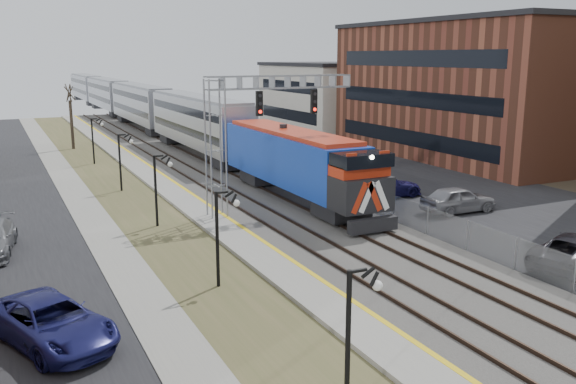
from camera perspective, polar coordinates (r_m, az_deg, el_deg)
street_west at (r=40.34m, az=-24.97°, el=-1.77°), size 7.00×120.00×0.04m
sidewalk at (r=40.60m, az=-18.64°, el=-1.13°), size 2.00×120.00×0.08m
grass_median at (r=41.06m, az=-14.50°, el=-0.73°), size 4.00×120.00×0.06m
platform at (r=41.71m, az=-10.47°, el=-0.20°), size 2.00×120.00×0.24m
ballast_bed at (r=43.26m, az=-4.09°, el=0.41°), size 8.00×120.00×0.20m
parking_lot at (r=48.92m, az=9.06°, el=1.62°), size 16.00×120.00×0.04m
platform_edge at (r=41.91m, az=-9.32°, el=0.08°), size 0.24×120.00×0.01m
track_near at (r=42.54m, az=-6.59°, el=0.39°), size 1.58×120.00×0.15m
track_far at (r=43.79m, az=-2.27°, el=0.82°), size 1.58×120.00×0.15m
train at (r=83.23m, az=-14.10°, el=7.92°), size 3.00×108.65×5.33m
signal_gantry at (r=34.94m, az=-4.16°, el=6.61°), size 9.00×1.07×8.15m
lampposts at (r=24.90m, az=-6.85°, el=-4.34°), size 0.14×62.14×4.00m
fence at (r=44.82m, az=0.88°, el=1.79°), size 0.04×120.00×1.60m
buildings_east at (r=54.80m, az=23.91°, el=8.51°), size 16.00×76.00×15.00m
car_lot_d at (r=41.01m, az=9.07°, el=0.51°), size 5.17×2.42×1.46m
car_lot_e at (r=37.84m, az=15.63°, el=-0.72°), size 4.74×2.03×1.59m
car_street_a at (r=21.64m, az=-21.28°, el=-11.37°), size 4.36×5.93×1.50m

